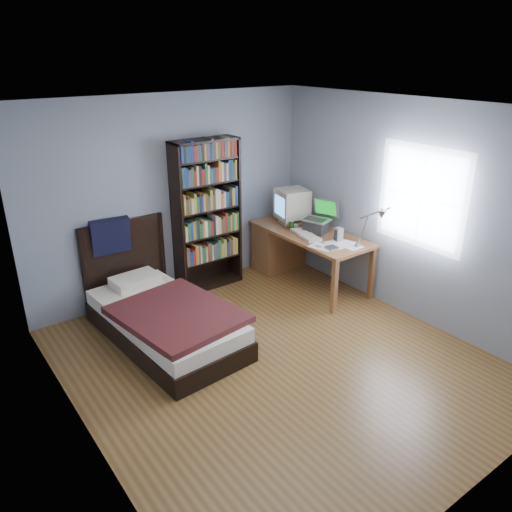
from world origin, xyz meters
The scene contains 14 objects.
room centered at (0.03, 0.00, 1.25)m, with size 4.20×4.24×2.50m.
desk centered at (1.51, 1.68, 0.42)m, with size 0.75×1.73×0.73m.
crt_monitor centered at (1.54, 1.64, 1.00)m, with size 0.50×0.46×0.48m.
laptop centered at (1.59, 1.16, 0.85)m, with size 0.45×0.42×0.43m.
desk_lamp centered at (1.51, 0.11, 1.22)m, with size 0.23×0.52×0.61m.
keyboard centered at (1.36, 1.12, 0.75)m, with size 0.20×0.50×0.03m, color #C0B3A0.
speaker centered at (1.57, 0.75, 0.82)m, with size 0.09×0.09×0.17m, color gray.
soda_can centered at (1.37, 1.42, 0.79)m, with size 0.07×0.07×0.12m, color #073408.
mouse centered at (1.49, 1.48, 0.75)m, with size 0.07×0.12×0.04m, color silver.
phone_silver centered at (1.27, 0.95, 0.74)m, with size 0.05×0.10×0.02m, color silver.
phone_grey centered at (1.23, 0.74, 0.74)m, with size 0.04×0.08×0.02m, color gray.
external_drive centered at (1.31, 0.60, 0.74)m, with size 0.13×0.13×0.03m, color gray.
bookshelf centered at (0.39, 1.94, 0.98)m, with size 0.88×0.30×1.95m.
bed centered at (-0.72, 1.14, 0.26)m, with size 1.21×2.10×1.16m.
Camera 1 is at (-2.72, -3.34, 2.96)m, focal length 35.00 mm.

